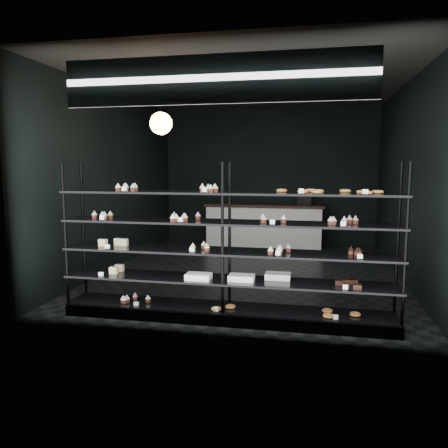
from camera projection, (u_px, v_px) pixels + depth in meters
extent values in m
cube|color=black|center=(251.00, 272.00, 7.70)|extent=(5.00, 6.00, 0.01)
cube|color=black|center=(252.00, 85.00, 7.27)|extent=(5.00, 6.00, 0.01)
cube|color=black|center=(268.00, 176.00, 10.40)|extent=(5.00, 0.01, 3.20)
cube|color=black|center=(213.00, 191.00, 4.57)|extent=(5.00, 0.01, 3.20)
cube|color=black|center=(116.00, 180.00, 7.98)|extent=(0.01, 6.00, 3.20)
cube|color=black|center=(406.00, 182.00, 7.00)|extent=(0.01, 6.00, 3.20)
cube|color=black|center=(226.00, 315.00, 5.31)|extent=(4.00, 0.50, 0.12)
cylinder|color=black|center=(65.00, 238.00, 5.35)|extent=(0.04, 0.04, 1.85)
cylinder|color=black|center=(84.00, 233.00, 5.78)|extent=(0.04, 0.04, 1.85)
cylinder|color=black|center=(222.00, 244.00, 4.97)|extent=(0.04, 0.04, 1.85)
cylinder|color=black|center=(230.00, 237.00, 5.40)|extent=(0.04, 0.04, 1.85)
cylinder|color=black|center=(406.00, 250.00, 4.59)|extent=(0.04, 0.04, 1.85)
cylinder|color=black|center=(398.00, 243.00, 5.01)|extent=(0.04, 0.04, 1.85)
cube|color=black|center=(226.00, 308.00, 5.30)|extent=(4.00, 0.50, 0.03)
cube|color=black|center=(226.00, 280.00, 5.25)|extent=(4.00, 0.50, 0.02)
cube|color=black|center=(226.00, 251.00, 5.20)|extent=(4.00, 0.50, 0.02)
cube|color=black|center=(226.00, 222.00, 5.16)|extent=(4.00, 0.50, 0.02)
cube|color=black|center=(226.00, 193.00, 5.11)|extent=(4.00, 0.50, 0.02)
cube|color=white|center=(123.00, 189.00, 5.16)|extent=(0.06, 0.04, 0.06)
cube|color=white|center=(201.00, 190.00, 4.98)|extent=(0.05, 0.04, 0.06)
cube|color=white|center=(299.00, 191.00, 4.76)|extent=(0.05, 0.04, 0.06)
cube|color=white|center=(365.00, 192.00, 4.63)|extent=(0.06, 0.04, 0.06)
cube|color=white|center=(101.00, 218.00, 5.27)|extent=(0.06, 0.04, 0.06)
cube|color=white|center=(180.00, 220.00, 5.08)|extent=(0.05, 0.04, 0.06)
cube|color=white|center=(273.00, 223.00, 4.86)|extent=(0.05, 0.04, 0.06)
cube|color=white|center=(345.00, 224.00, 4.71)|extent=(0.06, 0.04, 0.06)
cube|color=white|center=(108.00, 247.00, 5.30)|extent=(0.06, 0.04, 0.06)
cube|color=white|center=(191.00, 250.00, 5.10)|extent=(0.06, 0.04, 0.06)
cube|color=white|center=(279.00, 254.00, 4.90)|extent=(0.05, 0.04, 0.06)
cube|color=white|center=(362.00, 257.00, 4.72)|extent=(0.06, 0.04, 0.06)
cube|color=white|center=(100.00, 274.00, 5.37)|extent=(0.06, 0.04, 0.06)
cube|color=white|center=(347.00, 287.00, 4.80)|extent=(0.06, 0.04, 0.06)
cube|color=white|center=(133.00, 304.00, 5.34)|extent=(0.06, 0.04, 0.06)
cube|color=white|center=(220.00, 310.00, 5.12)|extent=(0.05, 0.04, 0.06)
cube|color=white|center=(337.00, 317.00, 4.86)|extent=(0.06, 0.04, 0.06)
cube|color=#0D1B44|center=(214.00, 79.00, 4.50)|extent=(3.20, 0.04, 0.45)
cube|color=white|center=(214.00, 79.00, 4.48)|extent=(3.30, 0.02, 0.50)
cylinder|color=black|center=(160.00, 91.00, 6.04)|extent=(0.01, 0.01, 0.57)
sphere|color=#FFA359|center=(161.00, 123.00, 6.10)|extent=(0.31, 0.31, 0.31)
cube|color=silver|center=(264.00, 227.00, 10.08)|extent=(2.60, 0.60, 0.92)
cube|color=black|center=(264.00, 205.00, 10.01)|extent=(2.70, 0.65, 0.06)
cube|color=black|center=(304.00, 199.00, 9.82)|extent=(0.30, 0.30, 0.25)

